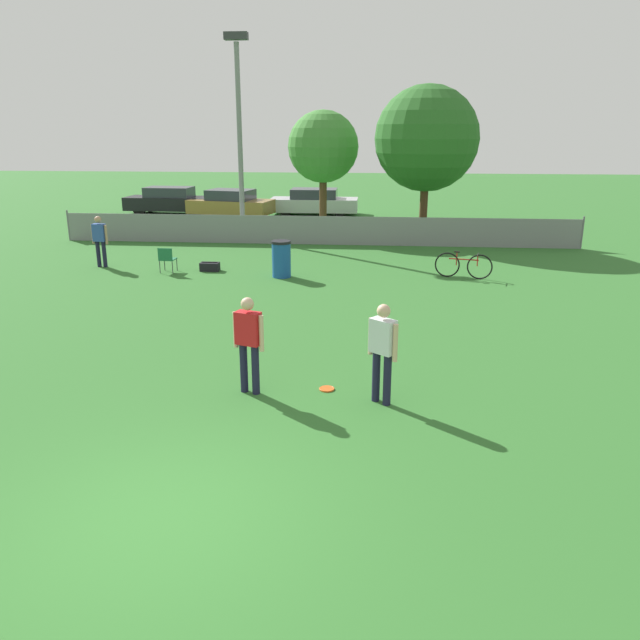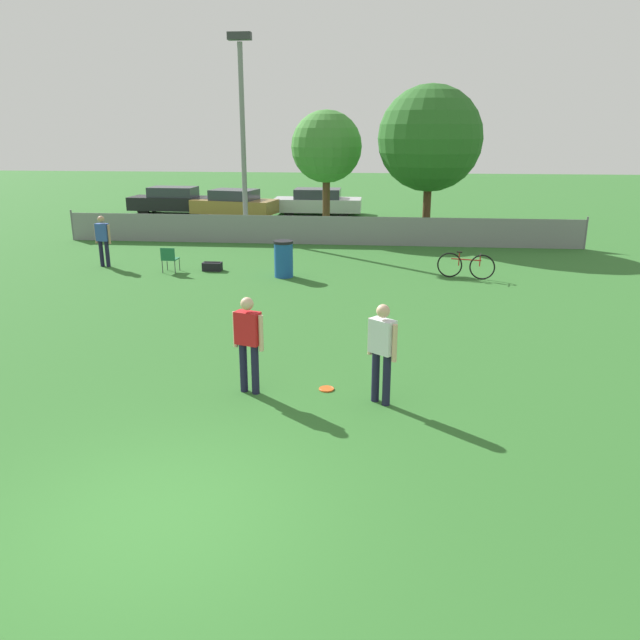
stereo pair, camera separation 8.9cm
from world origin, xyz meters
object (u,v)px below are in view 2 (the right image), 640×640
object	(u,v)px
player_receiver_white	(382,347)
parked_car_dark	(174,201)
trash_bin	(284,259)
gear_bag_sideline	(212,266)
tree_near_pole	(326,147)
frisbee_disc	(326,389)
player_defender_red	(248,338)
spectator_in_blue	(103,238)
bicycle_sideline	(466,266)
light_pole	(242,120)
tree_far_right	(430,139)
folding_chair_sideline	(170,258)
parked_car_silver	(318,202)
parked_car_tan	(235,204)

from	to	relation	value
player_receiver_white	parked_car_dark	xyz separation A→B (m)	(-11.13, 22.94, -0.28)
trash_bin	parked_car_dark	world-z (taller)	parked_car_dark
player_receiver_white	parked_car_dark	bearing A→B (deg)	154.21
gear_bag_sideline	parked_car_dark	distance (m)	14.62
tree_near_pole	gear_bag_sideline	distance (m)	9.21
frisbee_disc	trash_bin	size ratio (longest dim) A/B	0.24
player_defender_red	tree_near_pole	bearing A→B (deg)	110.44
spectator_in_blue	bicycle_sideline	size ratio (longest dim) A/B	0.98
light_pole	tree_near_pole	size ratio (longest dim) A/B	1.54
tree_near_pole	tree_far_right	world-z (taller)	tree_far_right
spectator_in_blue	gear_bag_sideline	xyz separation A→B (m)	(3.65, -0.26, -0.82)
player_defender_red	parked_car_dark	size ratio (longest dim) A/B	0.36
folding_chair_sideline	tree_far_right	bearing A→B (deg)	-137.61
folding_chair_sideline	parked_car_dark	bearing A→B (deg)	-70.37
tree_near_pole	parked_car_dark	xyz separation A→B (m)	(-8.61, 5.39, -2.89)
frisbee_disc	parked_car_dark	world-z (taller)	parked_car_dark
player_receiver_white	frisbee_disc	size ratio (longest dim) A/B	6.37
folding_chair_sideline	parked_car_silver	distance (m)	14.56
tree_near_pole	spectator_in_blue	distance (m)	10.50
player_defender_red	parked_car_silver	bearing A→B (deg)	112.62
parked_car_dark	parked_car_silver	xyz separation A→B (m)	(7.62, 0.41, -0.04)
tree_near_pole	player_defender_red	bearing A→B (deg)	-89.00
player_defender_red	frisbee_disc	world-z (taller)	player_defender_red
tree_near_pole	trash_bin	world-z (taller)	tree_near_pole
frisbee_disc	gear_bag_sideline	world-z (taller)	gear_bag_sideline
player_receiver_white	trash_bin	distance (m)	9.38
spectator_in_blue	folding_chair_sideline	world-z (taller)	spectator_in_blue
light_pole	parked_car_tan	xyz separation A→B (m)	(-1.93, 6.15, -3.98)
player_defender_red	folding_chair_sideline	world-z (taller)	player_defender_red
tree_far_right	parked_car_tan	distance (m)	11.37
spectator_in_blue	gear_bag_sideline	bearing A→B (deg)	-176.38
frisbee_disc	bicycle_sideline	xyz separation A→B (m)	(3.38, 8.79, 0.38)
bicycle_sideline	parked_car_tan	size ratio (longest dim) A/B	0.37
folding_chair_sideline	parked_car_silver	world-z (taller)	parked_car_silver
folding_chair_sideline	player_receiver_white	bearing A→B (deg)	127.75
tree_far_right	gear_bag_sideline	size ratio (longest dim) A/B	10.10
player_receiver_white	tree_far_right	bearing A→B (deg)	122.45
tree_far_right	spectator_in_blue	distance (m)	12.92
light_pole	tree_far_right	bearing A→B (deg)	3.63
frisbee_disc	parked_car_tan	distance (m)	22.56
frisbee_disc	parked_car_silver	world-z (taller)	parked_car_silver
tree_near_pole	parked_car_dark	bearing A→B (deg)	147.92
player_defender_red	trash_bin	xyz separation A→B (m)	(-0.79, 8.67, -0.42)
light_pole	parked_car_silver	xyz separation A→B (m)	(2.18, 7.51, -4.00)
bicycle_sideline	parked_car_tan	bearing A→B (deg)	141.80
tree_far_right	player_receiver_white	xyz separation A→B (m)	(-1.68, -16.30, -2.97)
tree_far_right	player_defender_red	world-z (taller)	tree_far_right
tree_far_right	parked_car_tan	size ratio (longest dim) A/B	1.34
player_receiver_white	folding_chair_sideline	bearing A→B (deg)	164.41
tree_near_pole	folding_chair_sideline	xyz separation A→B (m)	(-4.13, -8.41, -3.12)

